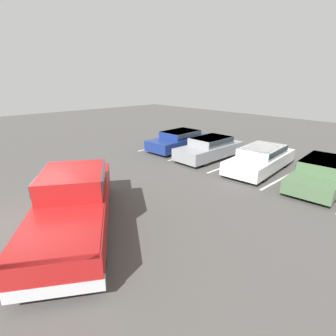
{
  "coord_description": "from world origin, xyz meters",
  "views": [
    {
      "loc": [
        8.07,
        -2.02,
        4.4
      ],
      "look_at": [
        0.75,
        4.77,
        1.0
      ],
      "focal_mm": 28.0,
      "sensor_mm": 36.0,
      "label": 1
    }
  ],
  "objects_px": {
    "parked_sedan_c": "(261,158)",
    "parked_sedan_d": "(323,171)",
    "parked_sedan_b": "(210,147)",
    "pickup_truck": "(74,203)",
    "parked_sedan_a": "(180,140)"
  },
  "relations": [
    {
      "from": "parked_sedan_c",
      "to": "parked_sedan_d",
      "type": "xyz_separation_m",
      "value": [
        2.83,
        0.1,
        -0.01
      ]
    },
    {
      "from": "parked_sedan_b",
      "to": "parked_sedan_c",
      "type": "height_order",
      "value": "parked_sedan_b"
    },
    {
      "from": "parked_sedan_a",
      "to": "parked_sedan_c",
      "type": "distance_m",
      "value": 5.75
    },
    {
      "from": "parked_sedan_c",
      "to": "pickup_truck",
      "type": "bearing_deg",
      "value": -11.39
    },
    {
      "from": "pickup_truck",
      "to": "parked_sedan_d",
      "type": "distance_m",
      "value": 10.12
    },
    {
      "from": "pickup_truck",
      "to": "parked_sedan_d",
      "type": "relative_size",
      "value": 1.24
    },
    {
      "from": "parked_sedan_d",
      "to": "parked_sedan_c",
      "type": "bearing_deg",
      "value": -92.51
    },
    {
      "from": "parked_sedan_c",
      "to": "parked_sedan_d",
      "type": "height_order",
      "value": "parked_sedan_c"
    },
    {
      "from": "pickup_truck",
      "to": "parked_sedan_d",
      "type": "bearing_deg",
      "value": 99.88
    },
    {
      "from": "parked_sedan_c",
      "to": "parked_sedan_b",
      "type": "bearing_deg",
      "value": -90.85
    },
    {
      "from": "parked_sedan_a",
      "to": "parked_sedan_b",
      "type": "xyz_separation_m",
      "value": [
        2.7,
        -0.25,
        0.02
      ]
    },
    {
      "from": "pickup_truck",
      "to": "parked_sedan_c",
      "type": "relative_size",
      "value": 1.24
    },
    {
      "from": "pickup_truck",
      "to": "parked_sedan_c",
      "type": "xyz_separation_m",
      "value": [
        0.99,
        9.26,
        -0.26
      ]
    },
    {
      "from": "pickup_truck",
      "to": "parked_sedan_a",
      "type": "distance_m",
      "value": 10.43
    },
    {
      "from": "parked_sedan_d",
      "to": "parked_sedan_b",
      "type": "bearing_deg",
      "value": -91.3
    }
  ]
}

